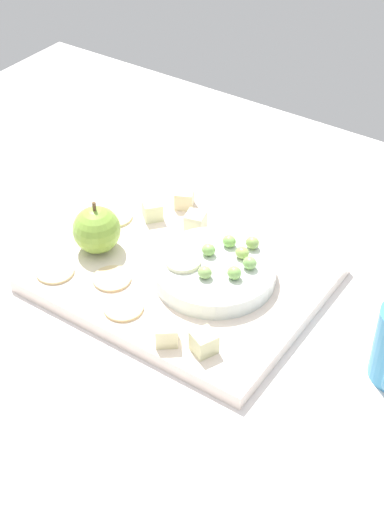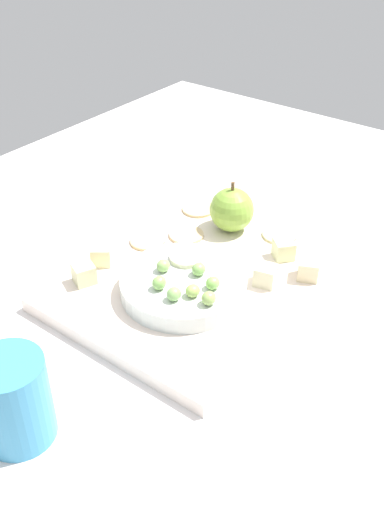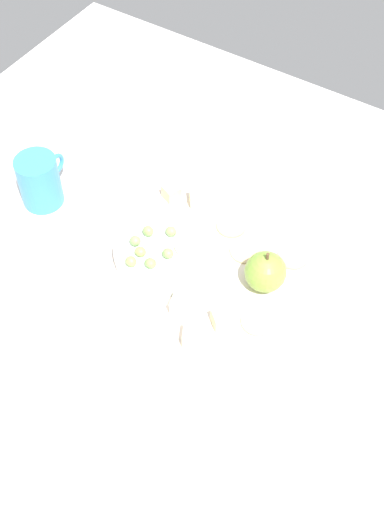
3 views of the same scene
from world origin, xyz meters
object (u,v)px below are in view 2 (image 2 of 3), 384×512
serving_dish (183,285)px  cheese_cube_2 (308,269)px  grape_4 (209,298)px  apple_whole (234,211)px  apple_slice_0 (187,257)px  cracker_2 (148,241)px  grape_0 (199,269)px  cheese_cube_3 (101,255)px  grape_2 (163,266)px  grape_5 (174,294)px  cup (13,400)px  cheese_cube_1 (284,249)px  grape_6 (159,283)px  cracker_0 (198,209)px  grape_3 (193,291)px  cheese_cube_0 (266,275)px  cracker_1 (186,235)px  platter (196,279)px  cheese_cube_4 (84,274)px

serving_dish → cheese_cube_2: 16.51cm
grape_4 → apple_whole: bearing=-154.4°
grape_4 → apple_slice_0: 9.60cm
cracker_2 → grape_0: bearing=70.5°
cheese_cube_3 → apple_slice_0: bearing=115.3°
grape_2 → grape_4: 8.65cm
grape_5 → cup: cup is taller
apple_whole → cheese_cube_1: (1.86, 9.48, -1.93)cm
grape_2 → grape_6: grape_6 is taller
cheese_cube_1 → apple_slice_0: size_ratio=0.58×
cracker_0 → grape_6: 23.71cm
cheese_cube_3 → cracker_2: size_ratio=0.52×
grape_3 → cheese_cube_1: bearing=169.9°
apple_whole → grape_4: 20.66cm
cheese_cube_3 → grape_6: 12.16cm
cheese_cube_0 → grape_6: grape_6 is taller
grape_0 → grape_5: same height
cheese_cube_0 → grape_3: grape_3 is taller
cracker_1 → cup: cup is taller
cracker_0 → grape_4: bearing=39.4°
platter → cheese_cube_4: bearing=-45.6°
cheese_cube_1 → grape_2: 17.49cm
cup → platter: bearing=-178.8°
cheese_cube_0 → cheese_cube_2: bearing=140.0°
cracker_1 → grape_2: size_ratio=2.74×
cracker_1 → cheese_cube_3: bearing=-22.0°
cracker_1 → grape_5: grape_5 is taller
cheese_cube_4 → platter: bearing=134.4°
grape_2 → grape_3: bearing=73.4°
cheese_cube_2 → grape_2: 18.93cm
cracker_2 → grape_2: grape_2 is taller
platter → cheese_cube_0: bearing=113.9°
grape_3 → grape_4: bearing=88.0°
apple_whole → cheese_cube_0: (8.46, 10.64, -1.93)cm
grape_6 → cup: (22.36, 0.42, -0.33)cm
cheese_cube_0 → cracker_0: size_ratio=0.52×
grape_2 → apple_slice_0: bearing=168.7°
cracker_0 → cracker_2: 11.69cm
cheese_cube_2 → grape_0: 14.62cm
platter → grape_6: grape_6 is taller
cheese_cube_0 → grape_3: size_ratio=1.43×
cup → serving_dish: bearing=178.8°
cheese_cube_0 → cup: bearing=-13.0°
cheese_cube_4 → cracker_1: 17.19cm
grape_5 → cracker_1: bearing=-146.9°
serving_dish → grape_4: (2.29, 5.55, 2.02)cm
grape_5 → grape_6: (-0.60, -2.76, 0.03)cm
cheese_cube_2 → grape_6: grape_6 is taller
cheese_cube_4 → cracker_0: (-23.81, 0.62, -1.11)cm
cheese_cube_2 → cracker_2: 23.16cm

